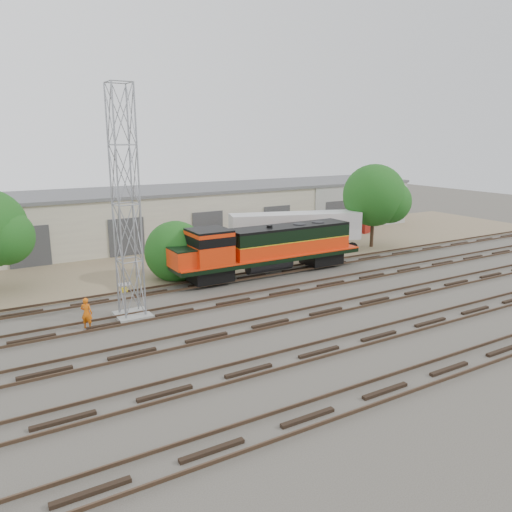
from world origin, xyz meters
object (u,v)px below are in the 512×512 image
signal_tower (126,208)px  semi_trailer (298,228)px  locomotive (266,248)px  worker (87,313)px

signal_tower → semi_trailer: signal_tower is taller
locomotive → worker: locomotive is taller
locomotive → signal_tower: size_ratio=1.19×
signal_tower → semi_trailer: size_ratio=1.09×
signal_tower → worker: signal_tower is taller
semi_trailer → locomotive: bearing=-124.4°
locomotive → worker: bearing=-163.6°
locomotive → signal_tower: signal_tower is taller
worker → semi_trailer: (21.03, 9.42, 1.44)m
worker → semi_trailer: 23.09m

